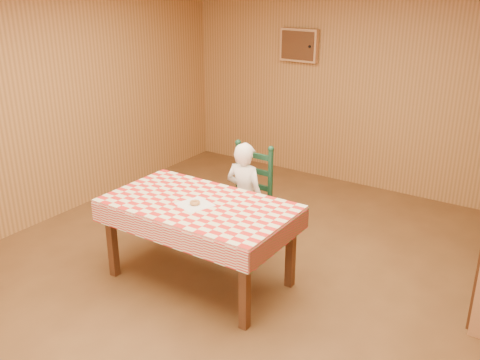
# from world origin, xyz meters

# --- Properties ---
(ground) EXTENTS (6.00, 6.00, 0.00)m
(ground) POSITION_xyz_m (0.00, 0.00, 0.00)
(ground) COLOR brown
(ground) RESTS_ON ground
(cabin_walls) EXTENTS (5.10, 6.05, 2.65)m
(cabin_walls) POSITION_xyz_m (-0.00, 0.53, 1.83)
(cabin_walls) COLOR #A5703B
(cabin_walls) RESTS_ON ground
(dining_table) EXTENTS (1.66, 0.96, 0.77)m
(dining_table) POSITION_xyz_m (-0.26, -0.06, 0.69)
(dining_table) COLOR #512B15
(dining_table) RESTS_ON ground
(ladder_chair) EXTENTS (0.44, 0.40, 1.08)m
(ladder_chair) POSITION_xyz_m (-0.26, 0.72, 0.50)
(ladder_chair) COLOR #10321F
(ladder_chair) RESTS_ON ground
(seated_child) EXTENTS (0.41, 0.27, 1.12)m
(seated_child) POSITION_xyz_m (-0.26, 0.67, 0.56)
(seated_child) COLOR white
(seated_child) RESTS_ON ground
(napkin) EXTENTS (0.33, 0.33, 0.00)m
(napkin) POSITION_xyz_m (-0.26, -0.11, 0.77)
(napkin) COLOR white
(napkin) RESTS_ON dining_table
(donut) EXTENTS (0.11, 0.11, 0.03)m
(donut) POSITION_xyz_m (-0.26, -0.11, 0.79)
(donut) COLOR #BC7F43
(donut) RESTS_ON napkin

